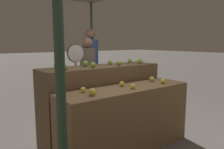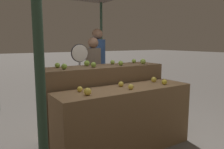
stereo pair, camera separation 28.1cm
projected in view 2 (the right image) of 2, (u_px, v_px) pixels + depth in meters
name	position (u px, v px, depth m)	size (l,w,h in m)	color
display_counter_front	(126.00, 120.00, 3.03)	(1.98, 0.55, 0.90)	olive
display_counter_back	(104.00, 101.00, 3.52)	(1.98, 0.55, 1.15)	brown
apple_front_0	(88.00, 92.00, 2.55)	(0.09, 0.09, 0.09)	yellow
apple_front_1	(131.00, 87.00, 2.86)	(0.07, 0.07, 0.07)	yellow
apple_front_2	(164.00, 82.00, 3.19)	(0.08, 0.08, 0.08)	gold
apple_front_3	(80.00, 89.00, 2.73)	(0.07, 0.07, 0.07)	yellow
apple_front_4	(121.00, 84.00, 3.04)	(0.08, 0.08, 0.08)	yellow
apple_front_5	(154.00, 80.00, 3.39)	(0.08, 0.08, 0.08)	gold
apple_back_0	(64.00, 67.00, 2.97)	(0.08, 0.08, 0.08)	#7AA338
apple_back_1	(93.00, 65.00, 3.21)	(0.08, 0.08, 0.08)	#84AD3D
apple_back_2	(121.00, 63.00, 3.46)	(0.08, 0.08, 0.08)	#84AD3D
apple_back_3	(143.00, 61.00, 3.70)	(0.09, 0.09, 0.09)	#8EB247
apple_back_4	(57.00, 65.00, 3.15)	(0.07, 0.07, 0.07)	#7AA338
apple_back_5	(87.00, 63.00, 3.39)	(0.09, 0.09, 0.09)	#84AD3D
apple_back_6	(113.00, 62.00, 3.65)	(0.08, 0.08, 0.08)	#8EB247
apple_back_7	(134.00, 61.00, 3.89)	(0.07, 0.07, 0.07)	#84AD3D
produce_scale	(80.00, 66.00, 3.91)	(0.32, 0.20, 1.48)	#99999E
person_vendor_at_scale	(93.00, 71.00, 4.43)	(0.41, 0.41, 1.61)	#2D2D38
person_customer_left	(98.00, 63.00, 4.94)	(0.46, 0.46, 1.81)	#2D2D38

